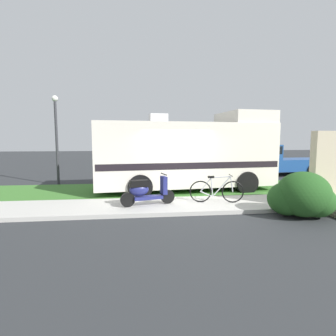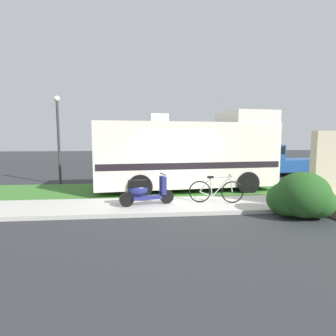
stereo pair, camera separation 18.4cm
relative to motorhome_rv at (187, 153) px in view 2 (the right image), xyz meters
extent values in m
plane|color=#2D3033|center=(-0.56, -1.53, -1.57)|extent=(80.00, 80.00, 0.00)
cube|color=beige|center=(-0.56, -2.73, -1.51)|extent=(24.00, 2.00, 0.12)
cube|color=#3D752D|center=(-0.56, -0.03, -1.53)|extent=(24.00, 3.40, 0.08)
cube|color=silver|center=(-0.12, -0.01, -0.02)|extent=(7.40, 3.23, 2.50)
cube|color=silver|center=(2.56, 0.25, 1.48)|extent=(2.03, 2.58, 0.50)
cube|color=black|center=(-0.12, -0.01, -0.39)|extent=(7.26, 3.24, 0.24)
cube|color=black|center=(3.44, 0.34, 0.42)|extent=(0.29, 2.16, 0.90)
cube|color=silver|center=(-1.19, -0.12, 1.41)|extent=(0.76, 0.67, 0.36)
cylinder|color=black|center=(1.98, 1.42, -1.12)|extent=(0.92, 0.37, 0.90)
cylinder|color=black|center=(2.22, -1.01, -1.12)|extent=(0.92, 0.37, 0.90)
cylinder|color=black|center=(-2.20, 1.01, -1.12)|extent=(0.92, 0.37, 0.90)
cylinder|color=black|center=(-1.97, -1.42, -1.12)|extent=(0.92, 0.37, 0.90)
cylinder|color=black|center=(-1.11, -2.66, -1.23)|extent=(0.45, 0.20, 0.44)
cylinder|color=black|center=(-2.36, -2.96, -1.23)|extent=(0.45, 0.20, 0.44)
cube|color=navy|center=(-1.73, -2.81, -1.21)|extent=(0.94, 0.48, 0.10)
cube|color=black|center=(-2.01, -2.88, -0.75)|extent=(0.61, 0.38, 0.20)
ellipsoid|color=navy|center=(-2.01, -2.88, -0.95)|extent=(0.65, 0.43, 0.36)
cube|color=navy|center=(-1.23, -2.69, -0.85)|extent=(0.21, 0.34, 0.56)
cylinder|color=black|center=(-1.23, -2.69, -0.50)|extent=(0.15, 0.49, 0.04)
sphere|color=white|center=(-1.23, -2.69, -0.67)|extent=(0.12, 0.12, 0.12)
torus|color=black|center=(0.99, -2.80, -1.09)|extent=(0.70, 0.16, 0.71)
torus|color=black|center=(-0.03, -2.63, -1.09)|extent=(0.70, 0.16, 0.71)
cylinder|color=silver|center=(0.63, -2.74, -0.92)|extent=(0.59, 0.13, 0.68)
cylinder|color=silver|center=(0.32, -2.69, -0.95)|extent=(0.10, 0.05, 0.61)
cylinder|color=silver|center=(0.60, -2.74, -0.62)|extent=(0.62, 0.14, 0.09)
cylinder|color=silver|center=(0.16, -2.66, -1.17)|extent=(0.41, 0.10, 0.19)
cylinder|color=silver|center=(0.13, -2.66, -0.87)|extent=(0.36, 0.10, 0.47)
cylinder|color=silver|center=(0.95, -2.79, -0.84)|extent=(0.12, 0.06, 0.51)
cube|color=black|center=(0.29, -2.68, -0.61)|extent=(0.21, 0.13, 0.06)
cylinder|color=black|center=(0.91, -2.79, -0.55)|extent=(0.11, 0.52, 0.03)
cube|color=#1E478C|center=(4.78, 4.04, -0.51)|extent=(2.72, 2.08, 1.56)
cube|color=black|center=(4.78, 4.04, -0.03)|extent=(2.59, 2.09, 0.44)
cube|color=#1E478C|center=(7.67, 4.22, -0.94)|extent=(3.30, 2.12, 0.69)
cylinder|color=black|center=(4.63, 3.11, -1.19)|extent=(0.77, 0.29, 0.76)
cylinder|color=black|center=(4.52, 4.95, -1.19)|extent=(0.77, 0.29, 0.76)
cylinder|color=black|center=(8.10, 3.32, -1.19)|extent=(0.77, 0.29, 0.76)
cylinder|color=black|center=(7.99, 5.16, -1.19)|extent=(0.77, 0.29, 0.76)
cube|color=#1E2328|center=(5.25, 8.06, -0.54)|extent=(2.52, 2.19, 1.50)
cube|color=black|center=(5.25, 8.06, -0.09)|extent=(2.40, 2.21, 0.44)
cube|color=#1E2328|center=(2.57, 7.91, -0.94)|extent=(3.06, 2.22, 0.70)
cylinder|color=black|center=(5.38, 9.06, -1.19)|extent=(0.77, 0.28, 0.76)
cylinder|color=black|center=(5.49, 7.08, -1.19)|extent=(0.77, 0.28, 0.76)
cylinder|color=black|center=(2.17, 8.88, -1.19)|extent=(0.77, 0.28, 0.76)
cylinder|color=black|center=(2.28, 6.91, -1.19)|extent=(0.77, 0.28, 0.76)
ellipsoid|color=#23511E|center=(2.46, -4.23, -0.91)|extent=(1.47, 1.32, 1.25)
ellipsoid|color=#23511E|center=(2.09, -4.09, -1.05)|extent=(1.10, 0.99, 0.94)
ellipsoid|color=#23511E|center=(2.79, -4.34, -1.09)|extent=(1.03, 0.93, 0.87)
cylinder|color=#19722D|center=(2.94, -2.77, -1.33)|extent=(0.07, 0.07, 0.23)
cylinder|color=#19722D|center=(2.94, -2.77, -1.20)|extent=(0.03, 0.03, 0.05)
cylinder|color=black|center=(2.94, -2.77, -1.17)|extent=(0.04, 0.04, 0.02)
cylinder|color=#333338|center=(-5.77, 2.07, 0.38)|extent=(0.12, 0.12, 3.89)
sphere|color=silver|center=(-5.77, 2.07, 2.45)|extent=(0.28, 0.28, 0.28)
camera|label=1|loc=(-2.07, -10.92, 0.60)|focal=28.44mm
camera|label=2|loc=(-1.89, -10.94, 0.60)|focal=28.44mm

